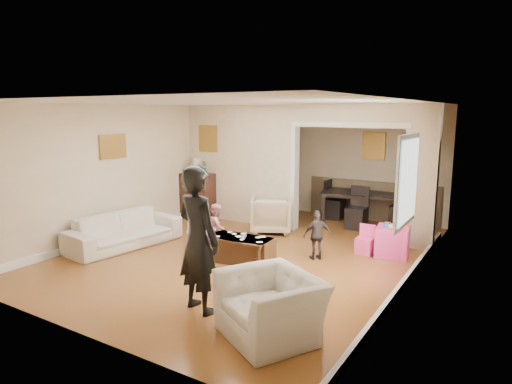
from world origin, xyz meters
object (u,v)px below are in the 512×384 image
Objects in this scene: play_table at (392,242)px; armchair_back at (271,215)px; coffee_cup at (243,236)px; cyan_cup at (387,225)px; coffee_table at (240,249)px; child_kneel_a at (194,231)px; sofa at (124,230)px; child_toddler at (317,235)px; child_kneel_b at (217,227)px; adult_person at (198,240)px; table_lamp at (197,166)px; dresser at (197,196)px; armchair_front at (270,306)px; dining_table at (366,207)px.

armchair_back is at bearing 174.22° from play_table.
coffee_cup is 2.46m from cyan_cup.
play_table is 6.64× the size of cyan_cup.
coffee_table is (0.44, -1.83, -0.17)m from armchair_back.
coffee_table is 0.89m from child_kneel_a.
armchair_back is at bearing -31.24° from sofa.
coffee_cup is at bearing -73.08° from sofa.
sofa is 21.39× the size of coffee_cup.
coffee_table is 1.29× the size of child_toddler.
play_table is at bearing -94.10° from child_kneel_b.
child_kneel_a is (-2.94, -1.72, 0.16)m from play_table.
child_kneel_a is (-0.95, -0.10, -0.03)m from coffee_cup.
sofa is at bearing -155.28° from play_table.
armchair_back is 0.44× the size of adult_person.
table_lamp is at bearing 141.93° from coffee_cup.
armchair_back is 1.89m from coffee_table.
adult_person is (0.60, -1.82, 0.71)m from coffee_table.
coffee_table is 2.62m from play_table.
play_table is 3.77m from adult_person.
dresser is 1.99× the size of play_table.
armchair_front is 0.58× the size of adult_person.
child_toddler is at bearing -141.80° from play_table.
sofa is 3.24m from adult_person.
table_lamp is 0.43× the size of child_toddler.
table_lamp is at bearing -36.84° from adult_person.
table_lamp reaches higher than child_toddler.
cyan_cup is at bearing -153.43° from play_table.
adult_person is at bearing -156.59° from armchair_front.
coffee_table is 2.04m from adult_person.
sofa reaches higher than play_table.
coffee_cup is (2.60, -2.04, -0.79)m from table_lamp.
play_table is 1.34m from child_toddler.
armchair_front is 1.01× the size of dresser.
armchair_front is at bearing -97.23° from dining_table.
sofa is 2.31m from coffee_table.
cyan_cup is at bearing -98.63° from adult_person.
dining_table is at bearing -30.63° from sofa.
dresser is 1.26× the size of child_kneel_a.
dining_table is (-1.13, 2.09, 0.09)m from play_table.
play_table is 0.27× the size of dining_table.
dresser is (-0.23, 2.43, 0.22)m from sofa.
child_toddler is (0.95, 0.80, -0.03)m from coffee_cup.
armchair_back reaches higher than sofa.
child_kneel_b is at bearing 156.37° from coffee_cup.
adult_person reaches higher than child_toddler.
sofa is 2.58× the size of armchair_back.
adult_person reaches higher than play_table.
cyan_cup is at bearing -78.80° from dining_table.
armchair_back is at bearing 172.83° from cyan_cup.
child_kneel_b is at bearing 53.67° from armchair_back.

